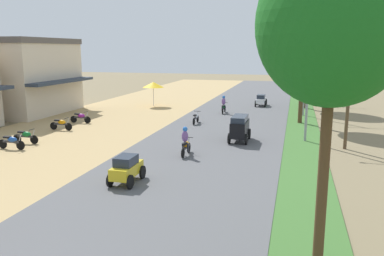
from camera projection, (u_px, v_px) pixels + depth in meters
name	position (u px, v px, depth m)	size (l,w,h in m)	color
shophouse_mid	(18.00, 76.00, 36.66)	(9.55, 9.08, 6.90)	beige
parked_motorbike_third	(12.00, 141.00, 23.44)	(1.80, 0.54, 0.94)	black
parked_motorbike_fourth	(26.00, 136.00, 24.89)	(1.80, 0.54, 0.94)	black
parked_motorbike_fifth	(61.00, 124.00, 29.01)	(1.80, 0.54, 0.94)	black
parked_motorbike_sixth	(81.00, 117.00, 31.84)	(1.80, 0.54, 0.94)	black
vendor_umbrella	(153.00, 85.00, 40.88)	(2.20, 2.20, 2.52)	#99999E
median_tree_nearest	(333.00, 25.00, 9.33)	(3.68, 3.68, 8.41)	#4C351E
median_tree_second	(305.00, 22.00, 30.50)	(3.92, 3.92, 10.34)	#4C351E
median_tree_third	(307.00, 41.00, 38.84)	(4.43, 4.43, 9.15)	#4C351E
streetlamp_near	(308.00, 77.00, 24.92)	(3.16, 0.20, 7.08)	gray
streetlamp_mid	(305.00, 66.00, 34.83)	(3.16, 0.20, 7.60)	gray
streetlamp_far	(304.00, 62.00, 45.10)	(3.16, 0.20, 7.72)	gray
streetlamp_farthest	(303.00, 59.00, 54.55)	(3.16, 0.20, 7.77)	gray
utility_pole_near	(351.00, 66.00, 22.89)	(1.80, 0.20, 9.50)	brown
car_hatchback_yellow	(127.00, 168.00, 17.46)	(1.04, 2.00, 1.23)	gold
car_van_black	(240.00, 127.00, 25.32)	(1.19, 2.41, 1.67)	black
car_sedan_white	(261.00, 100.00, 41.35)	(1.10, 2.26, 1.19)	silver
motorbike_foreground_rider	(186.00, 142.00, 21.93)	(0.54, 1.80, 1.66)	black
motorbike_ahead_second	(196.00, 117.00, 31.51)	(0.54, 1.80, 0.94)	black
motorbike_ahead_third	(224.00, 105.00, 36.53)	(0.54, 1.80, 1.66)	black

